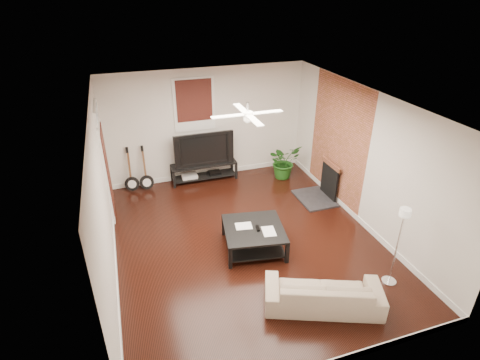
{
  "coord_description": "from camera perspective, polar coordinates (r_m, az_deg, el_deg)",
  "views": [
    {
      "loc": [
        -2.05,
        -5.82,
        4.61
      ],
      "look_at": [
        0.0,
        0.4,
        1.15
      ],
      "focal_mm": 28.58,
      "sensor_mm": 36.0,
      "label": 1
    }
  ],
  "objects": [
    {
      "name": "fireplace",
      "position": [
        9.04,
        12.14,
        -0.14
      ],
      "size": [
        0.8,
        1.1,
        0.92
      ],
      "primitive_type": "cube",
      "color": "black",
      "rests_on": "floor"
    },
    {
      "name": "ceiling_fan",
      "position": [
        6.49,
        1.13,
        9.81
      ],
      "size": [
        1.24,
        1.24,
        0.32
      ],
      "primitive_type": null,
      "color": "white",
      "rests_on": "ceiling"
    },
    {
      "name": "guitar_right",
      "position": [
        9.46,
        -13.98,
        1.58
      ],
      "size": [
        0.35,
        0.26,
        1.11
      ],
      "primitive_type": null,
      "rotation": [
        0.0,
        0.0,
        -0.05
      ],
      "color": "black",
      "rests_on": "floor"
    },
    {
      "name": "brick_accent",
      "position": [
        8.8,
        14.38,
        5.56
      ],
      "size": [
        0.02,
        2.2,
        2.8
      ],
      "primitive_type": "cube",
      "color": "brown",
      "rests_on": "floor"
    },
    {
      "name": "window_back",
      "position": [
        9.34,
        -6.83,
        11.12
      ],
      "size": [
        1.0,
        0.06,
        1.3
      ],
      "primitive_type": "cube",
      "color": "black",
      "rests_on": "wall_back"
    },
    {
      "name": "door_left",
      "position": [
        8.42,
        -19.48,
        2.67
      ],
      "size": [
        0.08,
        1.0,
        2.5
      ],
      "primitive_type": "cube",
      "color": "white",
      "rests_on": "wall_left"
    },
    {
      "name": "room",
      "position": [
        6.95,
        1.03,
        0.36
      ],
      "size": [
        5.01,
        6.01,
        2.81
      ],
      "color": "black",
      "rests_on": "ground"
    },
    {
      "name": "sofa",
      "position": [
        6.36,
        12.33,
        -16.03
      ],
      "size": [
        1.95,
        1.33,
        0.53
      ],
      "primitive_type": "imported",
      "rotation": [
        0.0,
        0.0,
        2.76
      ],
      "color": "#BEAB8E",
      "rests_on": "floor"
    },
    {
      "name": "potted_plant",
      "position": [
        9.9,
        6.55,
        2.81
      ],
      "size": [
        0.96,
        0.88,
        0.9
      ],
      "primitive_type": "imported",
      "rotation": [
        0.0,
        0.0,
        0.25
      ],
      "color": "#1D5518",
      "rests_on": "floor"
    },
    {
      "name": "floor_lamp",
      "position": [
        6.8,
        22.38,
        -9.25
      ],
      "size": [
        0.32,
        0.32,
        1.48
      ],
      "primitive_type": null,
      "rotation": [
        0.0,
        0.0,
        -0.38
      ],
      "color": "silver",
      "rests_on": "floor"
    },
    {
      "name": "tv",
      "position": [
        9.57,
        -5.58,
        4.84
      ],
      "size": [
        1.49,
        0.2,
        0.86
      ],
      "primitive_type": "imported",
      "color": "black",
      "rests_on": "tv_stand"
    },
    {
      "name": "tv_stand",
      "position": [
        9.82,
        -5.38,
        1.26
      ],
      "size": [
        1.66,
        0.44,
        0.46
      ],
      "primitive_type": "cube",
      "color": "black",
      "rests_on": "floor"
    },
    {
      "name": "coffee_table",
      "position": [
        7.37,
        2.05,
        -8.6
      ],
      "size": [
        1.27,
        1.27,
        0.46
      ],
      "primitive_type": "cube",
      "rotation": [
        0.0,
        0.0,
        -0.17
      ],
      "color": "black",
      "rests_on": "floor"
    },
    {
      "name": "guitar_left",
      "position": [
        9.48,
        -16.09,
        1.35
      ],
      "size": [
        0.38,
        0.29,
        1.11
      ],
      "primitive_type": null,
      "rotation": [
        0.0,
        0.0,
        -0.16
      ],
      "color": "black",
      "rests_on": "floor"
    }
  ]
}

